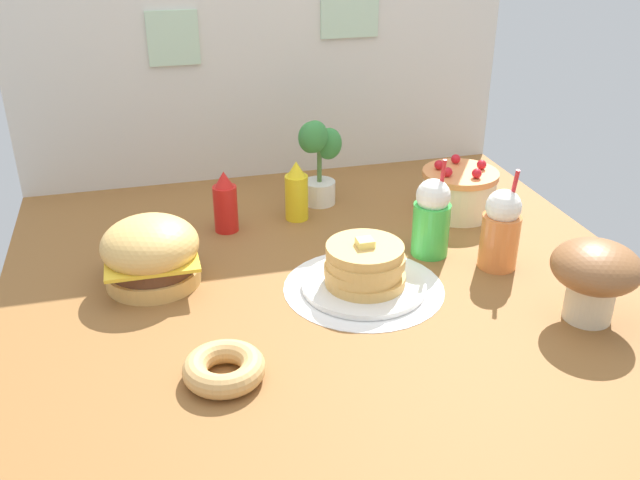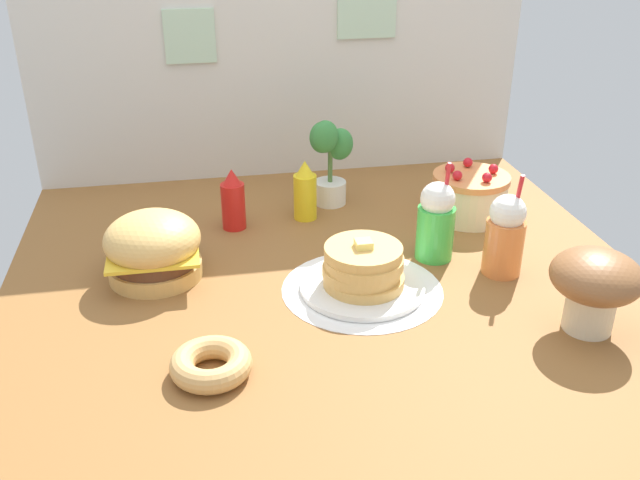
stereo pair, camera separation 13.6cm
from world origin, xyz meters
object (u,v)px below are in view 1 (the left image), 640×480
mustard_bottle (297,192)px  mushroom_stool (595,273)px  ketchup_bottle (225,204)px  donut_pink_glaze (224,368)px  cream_soda_cup (432,218)px  layer_cake (459,192)px  pancake_stack (364,270)px  burger (151,253)px  orange_float_cup (501,229)px  potted_plant (319,158)px

mustard_bottle → mushroom_stool: 1.09m
mushroom_stool → ketchup_bottle: bearing=137.5°
donut_pink_glaze → mushroom_stool: 1.05m
cream_soda_cup → donut_pink_glaze: size_ratio=1.61×
mustard_bottle → layer_cake: bearing=-10.2°
pancake_stack → mushroom_stool: 0.66m
burger → ketchup_bottle: ketchup_bottle is taller
layer_cake → mushroom_stool: 0.77m
burger → pancake_stack: (0.62, -0.21, -0.04)m
donut_pink_glaze → mushroom_stool: mushroom_stool is taller
burger → cream_soda_cup: 0.91m
orange_float_cup → layer_cake: bearing=82.8°
layer_cake → donut_pink_glaze: (-0.99, -0.78, -0.05)m
ketchup_bottle → mushroom_stool: size_ratio=0.91×
ketchup_bottle → donut_pink_glaze: size_ratio=1.08×
potted_plant → mushroom_stool: (0.53, -0.99, -0.04)m
ketchup_bottle → mushroom_stool: 1.24m
burger → donut_pink_glaze: size_ratio=1.43×
layer_cake → potted_plant: potted_plant is taller
pancake_stack → ketchup_bottle: size_ratio=1.70×
potted_plant → mushroom_stool: size_ratio=1.39×
cream_soda_cup → donut_pink_glaze: 0.91m
layer_cake → potted_plant: size_ratio=0.82×
cream_soda_cup → mustard_bottle: bearing=133.5°
pancake_stack → potted_plant: 0.68m
mustard_bottle → potted_plant: (0.12, 0.12, 0.08)m
orange_float_cup → donut_pink_glaze: orange_float_cup is taller
donut_pink_glaze → mushroom_stool: size_ratio=0.85×
cream_soda_cup → orange_float_cup: same height
pancake_stack → orange_float_cup: size_ratio=1.13×
layer_cake → mushroom_stool: (0.05, -0.77, 0.06)m
burger → mustard_bottle: 0.64m
mushroom_stool → mustard_bottle: bearing=126.7°
cream_soda_cup → pancake_stack: bearing=-150.0°
layer_cake → cream_soda_cup: (-0.23, -0.28, 0.05)m
layer_cake → orange_float_cup: 0.42m
mustard_bottle → orange_float_cup: bearing=-43.9°
pancake_stack → donut_pink_glaze: bearing=-144.9°
burger → mushroom_stool: bearing=-23.9°
burger → donut_pink_glaze: (0.15, -0.54, -0.07)m
layer_cake → cream_soda_cup: size_ratio=0.83×
cream_soda_cup → orange_float_cup: bearing=-37.8°
orange_float_cup → mustard_bottle: bearing=136.1°
cream_soda_cup → potted_plant: (-0.25, 0.51, 0.05)m
burger → ketchup_bottle: (0.27, 0.31, 0.00)m
layer_cake → potted_plant: 0.54m
ketchup_bottle → cream_soda_cup: size_ratio=0.67×
pancake_stack → donut_pink_glaze: size_ratio=1.83×
cream_soda_cup → mushroom_stool: 0.56m
mustard_bottle → potted_plant: potted_plant is taller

